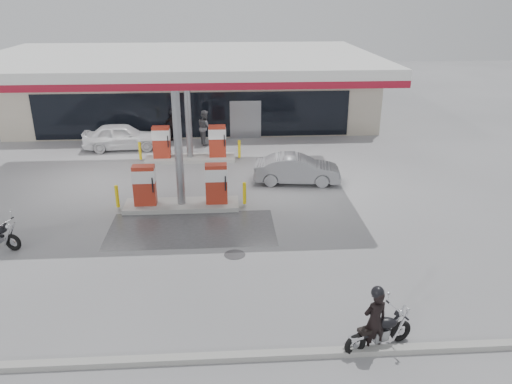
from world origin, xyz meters
TOP-DOWN VIEW (x-y plane):
  - ground at (0.00, 0.00)m, footprint 90.00×90.00m
  - wet_patch at (0.50, 0.00)m, footprint 6.00×3.00m
  - drain_cover at (2.00, -2.00)m, footprint 0.70×0.70m
  - kerb at (0.00, -7.00)m, footprint 28.00×0.25m
  - store_building at (0.01, 15.94)m, footprint 22.00×8.22m
  - canopy at (0.00, 5.00)m, footprint 16.00×10.02m
  - pump_island_near at (0.00, 2.00)m, footprint 5.14×1.30m
  - pump_island_far at (0.00, 8.00)m, footprint 5.14×1.30m
  - main_motorcycle at (5.36, -6.78)m, footprint 1.82×0.87m
  - biker_main at (5.18, -6.85)m, footprint 0.68×0.53m
  - sedan_white at (-3.77, 10.20)m, footprint 4.23×1.92m
  - attendant at (0.70, 10.80)m, footprint 0.96×1.10m
  - hatchback_silver at (4.95, 4.46)m, footprint 3.96×1.77m
  - parked_car_left at (-5.66, 14.00)m, footprint 4.05×1.72m
  - biker_walking at (-1.18, 11.80)m, footprint 1.04×0.57m

SIDE VIEW (x-z plane):
  - ground at x=0.00m, z-range 0.00..0.00m
  - wet_patch at x=0.50m, z-range 0.00..0.00m
  - drain_cover at x=2.00m, z-range 0.00..0.01m
  - kerb at x=0.00m, z-range 0.00..0.15m
  - main_motorcycle at x=5.36m, z-range -0.06..0.91m
  - parked_car_left at x=-5.66m, z-range 0.00..1.17m
  - hatchback_silver at x=4.95m, z-range 0.00..1.26m
  - sedan_white at x=-3.77m, z-range 0.00..1.41m
  - pump_island_near at x=0.00m, z-range -0.18..1.60m
  - pump_island_far at x=0.00m, z-range -0.18..1.60m
  - biker_main at x=5.18m, z-range 0.00..1.65m
  - biker_walking at x=-1.18m, z-range 0.00..1.68m
  - attendant at x=0.70m, z-range 0.00..1.93m
  - store_building at x=0.01m, z-range 0.01..4.01m
  - canopy at x=0.00m, z-range 2.51..8.02m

